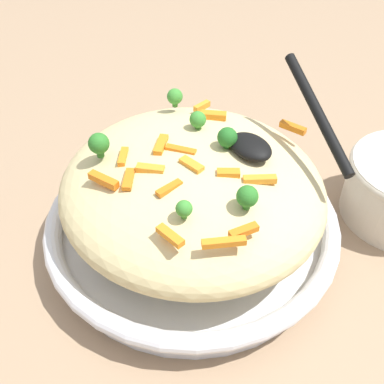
% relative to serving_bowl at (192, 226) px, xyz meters
% --- Properties ---
extents(ground_plane, '(2.40, 2.40, 0.00)m').
position_rel_serving_bowl_xyz_m(ground_plane, '(0.00, 0.00, -0.03)').
color(ground_plane, '#9E7F60').
extents(serving_bowl, '(0.37, 0.37, 0.05)m').
position_rel_serving_bowl_xyz_m(serving_bowl, '(0.00, 0.00, 0.00)').
color(serving_bowl, silver).
rests_on(serving_bowl, ground_plane).
extents(pasta_mound, '(0.32, 0.31, 0.10)m').
position_rel_serving_bowl_xyz_m(pasta_mound, '(0.00, 0.00, 0.06)').
color(pasta_mound, '#DBC689').
rests_on(pasta_mound, serving_bowl).
extents(carrot_piece_0, '(0.03, 0.02, 0.01)m').
position_rel_serving_bowl_xyz_m(carrot_piece_0, '(-0.02, 0.01, 0.11)').
color(carrot_piece_0, orange).
rests_on(carrot_piece_0, pasta_mound).
extents(carrot_piece_1, '(0.03, 0.01, 0.01)m').
position_rel_serving_bowl_xyz_m(carrot_piece_1, '(-0.08, 0.08, 0.11)').
color(carrot_piece_1, orange).
rests_on(carrot_piece_1, pasta_mound).
extents(carrot_piece_2, '(0.03, 0.03, 0.01)m').
position_rel_serving_bowl_xyz_m(carrot_piece_2, '(0.01, 0.01, 0.11)').
color(carrot_piece_2, orange).
rests_on(carrot_piece_2, pasta_mound).
extents(carrot_piece_3, '(0.01, 0.03, 0.01)m').
position_rel_serving_bowl_xyz_m(carrot_piece_3, '(-0.12, 0.02, 0.11)').
color(carrot_piece_3, orange).
rests_on(carrot_piece_3, pasta_mound).
extents(carrot_piece_4, '(0.04, 0.02, 0.01)m').
position_rel_serving_bowl_xyz_m(carrot_piece_4, '(0.02, 0.10, 0.11)').
color(carrot_piece_4, orange).
rests_on(carrot_piece_4, pasta_mound).
extents(carrot_piece_5, '(0.03, 0.03, 0.01)m').
position_rel_serving_bowl_xyz_m(carrot_piece_5, '(0.01, 0.08, 0.11)').
color(carrot_piece_5, orange).
rests_on(carrot_piece_5, pasta_mound).
extents(carrot_piece_6, '(0.02, 0.03, 0.01)m').
position_rel_serving_bowl_xyz_m(carrot_piece_6, '(-0.05, -0.01, 0.11)').
color(carrot_piece_6, orange).
rests_on(carrot_piece_6, pasta_mound).
extents(carrot_piece_7, '(0.03, 0.04, 0.01)m').
position_rel_serving_bowl_xyz_m(carrot_piece_7, '(-0.12, 0.05, 0.11)').
color(carrot_piece_7, orange).
rests_on(carrot_piece_7, pasta_mound).
extents(carrot_piece_8, '(0.03, 0.03, 0.01)m').
position_rel_serving_bowl_xyz_m(carrot_piece_8, '(-0.07, -0.04, 0.11)').
color(carrot_piece_8, orange).
rests_on(carrot_piece_8, pasta_mound).
extents(carrot_piece_9, '(0.03, 0.03, 0.01)m').
position_rel_serving_bowl_xyz_m(carrot_piece_9, '(0.05, -0.07, 0.11)').
color(carrot_piece_9, orange).
rests_on(carrot_piece_9, pasta_mound).
extents(carrot_piece_10, '(0.03, 0.02, 0.01)m').
position_rel_serving_bowl_xyz_m(carrot_piece_10, '(0.05, 0.06, 0.11)').
color(carrot_piece_10, orange).
rests_on(carrot_piece_10, pasta_mound).
extents(carrot_piece_11, '(0.01, 0.02, 0.01)m').
position_rel_serving_bowl_xyz_m(carrot_piece_11, '(0.08, -0.07, 0.11)').
color(carrot_piece_11, orange).
rests_on(carrot_piece_11, pasta_mound).
extents(carrot_piece_12, '(0.03, 0.03, 0.01)m').
position_rel_serving_bowl_xyz_m(carrot_piece_12, '(0.03, 0.02, 0.11)').
color(carrot_piece_12, orange).
rests_on(carrot_piece_12, pasta_mound).
extents(carrot_piece_13, '(0.01, 0.03, 0.01)m').
position_rel_serving_bowl_xyz_m(carrot_piece_13, '(-0.03, 0.05, 0.11)').
color(carrot_piece_13, orange).
rests_on(carrot_piece_13, pasta_mound).
extents(carrot_piece_14, '(0.03, 0.02, 0.01)m').
position_rel_serving_bowl_xyz_m(carrot_piece_14, '(-0.02, -0.13, 0.11)').
color(carrot_piece_14, orange).
rests_on(carrot_piece_14, pasta_mound).
extents(carrot_piece_15, '(0.03, 0.03, 0.01)m').
position_rel_serving_bowl_xyz_m(carrot_piece_15, '(0.01, 0.05, 0.11)').
color(carrot_piece_15, orange).
rests_on(carrot_piece_15, pasta_mound).
extents(broccoli_floret_0, '(0.02, 0.02, 0.03)m').
position_rel_serving_bowl_xyz_m(broccoli_floret_0, '(0.06, 0.08, 0.12)').
color(broccoli_floret_0, '#296820').
rests_on(broccoli_floret_0, pasta_mound).
extents(broccoli_floret_1, '(0.02, 0.02, 0.02)m').
position_rel_serving_bowl_xyz_m(broccoli_floret_1, '(-0.07, 0.06, 0.12)').
color(broccoli_floret_1, '#377928').
rests_on(broccoli_floret_1, pasta_mound).
extents(broccoli_floret_2, '(0.02, 0.02, 0.02)m').
position_rel_serving_bowl_xyz_m(broccoli_floret_2, '(0.10, -0.05, 0.12)').
color(broccoli_floret_2, '#377928').
rests_on(broccoli_floret_2, pasta_mound).
extents(broccoli_floret_3, '(0.02, 0.02, 0.03)m').
position_rel_serving_bowl_xyz_m(broccoli_floret_3, '(-0.09, -0.00, 0.12)').
color(broccoli_floret_3, '#296820').
rests_on(broccoli_floret_3, pasta_mound).
extents(broccoli_floret_4, '(0.02, 0.02, 0.03)m').
position_rel_serving_bowl_xyz_m(broccoli_floret_4, '(-0.01, -0.04, 0.13)').
color(broccoli_floret_4, '#205B1C').
rests_on(broccoli_floret_4, pasta_mound).
extents(broccoli_floret_5, '(0.02, 0.02, 0.03)m').
position_rel_serving_bowl_xyz_m(broccoli_floret_5, '(0.04, -0.04, 0.12)').
color(broccoli_floret_5, '#377928').
rests_on(broccoli_floret_5, pasta_mound).
extents(serving_spoon, '(0.16, 0.12, 0.07)m').
position_rel_serving_bowl_xyz_m(serving_spoon, '(-0.04, -0.09, 0.13)').
color(serving_spoon, black).
rests_on(serving_spoon, pasta_mound).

